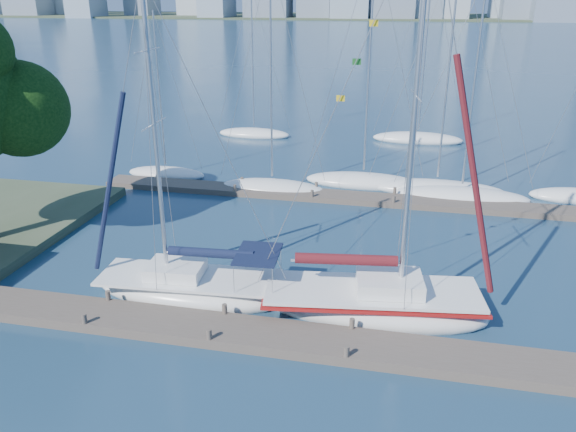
# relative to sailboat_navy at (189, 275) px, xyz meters

# --- Properties ---
(ground) EXTENTS (700.00, 700.00, 0.00)m
(ground) POSITION_rel_sailboat_navy_xyz_m (2.07, -2.52, -1.05)
(ground) COLOR navy
(ground) RESTS_ON ground
(near_dock) EXTENTS (26.00, 2.00, 0.40)m
(near_dock) POSITION_rel_sailboat_navy_xyz_m (2.07, -2.52, -0.85)
(near_dock) COLOR brown
(near_dock) RESTS_ON ground
(far_dock) EXTENTS (30.00, 1.80, 0.36)m
(far_dock) POSITION_rel_sailboat_navy_xyz_m (4.07, 13.48, -0.87)
(far_dock) COLOR brown
(far_dock) RESTS_ON ground
(far_shore) EXTENTS (800.00, 100.00, 1.50)m
(far_shore) POSITION_rel_sailboat_navy_xyz_m (2.07, 317.48, -1.05)
(far_shore) COLOR #38472D
(far_shore) RESTS_ON ground
(sailboat_navy) EXTENTS (8.44, 3.26, 13.35)m
(sailboat_navy) POSITION_rel_sailboat_navy_xyz_m (0.00, 0.00, 0.00)
(sailboat_navy) COLOR white
(sailboat_navy) RESTS_ON ground
(sailboat_maroon) EXTENTS (9.54, 4.24, 15.74)m
(sailboat_maroon) POSITION_rel_sailboat_navy_xyz_m (7.69, 0.30, 0.14)
(sailboat_maroon) COLOR white
(sailboat_maroon) RESTS_ON ground
(bg_boat_0) EXTENTS (5.86, 2.57, 11.44)m
(bg_boat_0) POSITION_rel_sailboat_navy_xyz_m (-7.98, 15.77, -0.81)
(bg_boat_0) COLOR white
(bg_boat_0) RESTS_ON ground
(bg_boat_1) EXTENTS (6.96, 2.42, 14.58)m
(bg_boat_1) POSITION_rel_sailboat_navy_xyz_m (0.16, 14.18, -0.76)
(bg_boat_1) COLOR white
(bg_boat_1) RESTS_ON ground
(bg_boat_2) EXTENTS (8.04, 3.18, 15.65)m
(bg_boat_2) POSITION_rel_sailboat_navy_xyz_m (5.89, 16.73, -0.75)
(bg_boat_2) COLOR white
(bg_boat_2) RESTS_ON ground
(bg_boat_3) EXTENTS (8.91, 2.82, 15.31)m
(bg_boat_3) POSITION_rel_sailboat_navy_xyz_m (10.71, 16.19, -0.76)
(bg_boat_3) COLOR white
(bg_boat_3) RESTS_ON ground
(bg_boat_4) EXTENTS (8.47, 2.73, 13.66)m
(bg_boat_4) POSITION_rel_sailboat_navy_xyz_m (12.18, 15.07, -0.78)
(bg_boat_4) COLOR white
(bg_boat_4) RESTS_ON ground
(bg_boat_6) EXTENTS (6.62, 2.32, 13.27)m
(bg_boat_6) POSITION_rel_sailboat_navy_xyz_m (-5.06, 28.74, -0.78)
(bg_boat_6) COLOR white
(bg_boat_6) RESTS_ON ground
(bg_boat_7) EXTENTS (8.14, 4.05, 15.17)m
(bg_boat_7) POSITION_rel_sailboat_navy_xyz_m (9.51, 29.81, -0.75)
(bg_boat_7) COLOR white
(bg_boat_7) RESTS_ON ground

